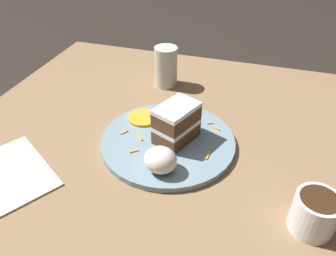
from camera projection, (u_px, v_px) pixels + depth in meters
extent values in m
plane|color=black|center=(163.00, 158.00, 0.75)|extent=(6.00, 6.00, 0.00)
cube|color=#846647|center=(163.00, 152.00, 0.74)|extent=(1.00, 0.98, 0.03)
cylinder|color=gray|center=(168.00, 141.00, 0.74)|extent=(0.30, 0.30, 0.01)
cube|color=brown|center=(176.00, 133.00, 0.72)|extent=(0.10, 0.11, 0.03)
cube|color=white|center=(176.00, 125.00, 0.71)|extent=(0.10, 0.11, 0.01)
cube|color=brown|center=(177.00, 117.00, 0.70)|extent=(0.10, 0.11, 0.03)
cube|color=white|center=(177.00, 108.00, 0.69)|extent=(0.10, 0.11, 0.01)
ellipsoid|color=white|center=(160.00, 160.00, 0.64)|extent=(0.07, 0.06, 0.05)
cylinder|color=orange|center=(143.00, 118.00, 0.80)|extent=(0.07, 0.07, 0.01)
cube|color=orange|center=(124.00, 132.00, 0.75)|extent=(0.01, 0.02, 0.00)
cube|color=orange|center=(208.00, 156.00, 0.69)|extent=(0.01, 0.03, 0.00)
cube|color=orange|center=(210.00, 123.00, 0.78)|extent=(0.01, 0.01, 0.00)
cube|color=orange|center=(216.00, 128.00, 0.76)|extent=(0.02, 0.01, 0.00)
cube|color=orange|center=(141.00, 136.00, 0.74)|extent=(0.02, 0.02, 0.00)
cube|color=orange|center=(176.00, 114.00, 0.81)|extent=(0.02, 0.02, 0.00)
cube|color=orange|center=(134.00, 151.00, 0.70)|extent=(0.02, 0.02, 0.00)
cylinder|color=beige|center=(166.00, 67.00, 0.93)|extent=(0.07, 0.07, 0.11)
cylinder|color=silver|center=(166.00, 78.00, 0.95)|extent=(0.06, 0.06, 0.04)
cylinder|color=white|center=(314.00, 214.00, 0.54)|extent=(0.08, 0.08, 0.07)
cylinder|color=#382314|center=(320.00, 201.00, 0.52)|extent=(0.06, 0.06, 0.01)
cube|color=beige|center=(3.00, 177.00, 0.66)|extent=(0.26, 0.25, 0.00)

